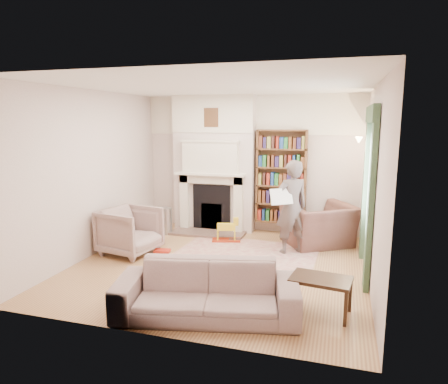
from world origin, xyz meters
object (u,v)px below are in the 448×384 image
(bookcase, at_px, (281,177))
(sofa, at_px, (207,290))
(armchair_reading, at_px, (319,225))
(coffee_table, at_px, (320,296))
(rocking_horse, at_px, (226,230))
(man_reading, at_px, (291,207))
(armchair_left, at_px, (130,231))
(paraffin_heater, at_px, (166,221))

(bookcase, bearing_deg, sofa, -94.52)
(armchair_reading, bearing_deg, coffee_table, 60.65)
(bookcase, bearing_deg, coffee_table, -73.56)
(sofa, bearing_deg, armchair_reading, 58.62)
(sofa, relative_size, rocking_horse, 3.96)
(rocking_horse, bearing_deg, man_reading, -28.42)
(rocking_horse, bearing_deg, armchair_left, -156.28)
(sofa, height_order, coffee_table, sofa)
(man_reading, bearing_deg, bookcase, -107.30)
(armchair_left, distance_m, rocking_horse, 1.82)
(sofa, xyz_separation_m, rocking_horse, (-0.60, 2.89, -0.07))
(armchair_left, bearing_deg, bookcase, -38.48)
(armchair_reading, height_order, rocking_horse, armchair_reading)
(armchair_left, xyz_separation_m, sofa, (2.01, -1.77, -0.09))
(man_reading, bearing_deg, paraffin_heater, -44.79)
(armchair_left, distance_m, paraffin_heater, 1.31)
(man_reading, xyz_separation_m, coffee_table, (0.62, -2.16, -0.59))
(armchair_reading, bearing_deg, rocking_horse, -23.13)
(bookcase, distance_m, armchair_reading, 1.28)
(armchair_reading, height_order, man_reading, man_reading)
(armchair_reading, distance_m, man_reading, 0.87)
(armchair_left, height_order, paraffin_heater, armchair_left)
(sofa, distance_m, coffee_table, 1.36)
(coffee_table, xyz_separation_m, paraffin_heater, (-3.21, 2.64, 0.05))
(bookcase, distance_m, coffee_table, 3.61)
(man_reading, height_order, paraffin_heater, man_reading)
(coffee_table, bearing_deg, man_reading, 114.31)
(sofa, height_order, rocking_horse, sofa)
(sofa, bearing_deg, paraffin_heater, 109.94)
(armchair_reading, relative_size, paraffin_heater, 2.14)
(bookcase, relative_size, man_reading, 1.13)
(sofa, relative_size, coffee_table, 3.06)
(sofa, bearing_deg, bookcase, 73.29)
(rocking_horse, bearing_deg, paraffin_heater, 157.56)
(sofa, distance_m, paraffin_heater, 3.62)
(paraffin_heater, distance_m, rocking_horse, 1.34)
(man_reading, bearing_deg, sofa, 41.43)
(armchair_left, bearing_deg, rocking_horse, -40.91)
(paraffin_heater, bearing_deg, rocking_horse, -7.59)
(armchair_reading, height_order, paraffin_heater, armchair_reading)
(man_reading, distance_m, paraffin_heater, 2.69)
(bookcase, relative_size, armchair_left, 2.09)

